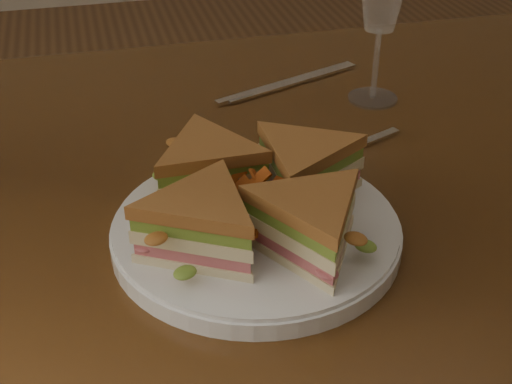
% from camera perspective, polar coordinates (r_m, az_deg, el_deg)
% --- Properties ---
extents(table, '(1.20, 0.80, 0.75)m').
position_cam_1_polar(table, '(0.76, -2.57, -6.08)').
color(table, '#341C0B').
rests_on(table, ground).
extents(plate, '(0.25, 0.25, 0.02)m').
position_cam_1_polar(plate, '(0.63, 0.00, -3.24)').
color(plate, silver).
rests_on(plate, table).
extents(sandwich_wedges, '(0.26, 0.26, 0.06)m').
position_cam_1_polar(sandwich_wedges, '(0.60, 0.00, -0.40)').
color(sandwich_wedges, beige).
rests_on(sandwich_wedges, plate).
extents(crisps_mound, '(0.09, 0.09, 0.05)m').
position_cam_1_polar(crisps_mound, '(0.61, 0.00, -0.72)').
color(crisps_mound, '#B84F17').
rests_on(crisps_mound, plate).
extents(spoon, '(0.17, 0.08, 0.01)m').
position_cam_1_polar(spoon, '(0.73, 3.70, 2.07)').
color(spoon, silver).
rests_on(spoon, table).
extents(knife, '(0.21, 0.09, 0.00)m').
position_cam_1_polar(knife, '(0.91, 2.21, 8.54)').
color(knife, silver).
rests_on(knife, table).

